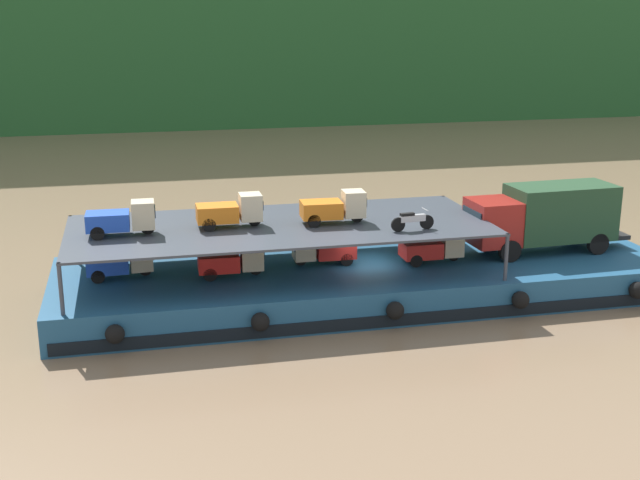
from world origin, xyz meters
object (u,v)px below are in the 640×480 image
at_px(mini_truck_upper_mid, 231,211).
at_px(mini_truck_upper_stern, 122,219).
at_px(cargo_barge, 365,280).
at_px(mini_truck_lower_aft, 232,260).
at_px(mini_truck_lower_fore, 433,247).
at_px(covered_lorry, 545,216).
at_px(mini_truck_lower_mid, 323,249).
at_px(mini_truck_lower_stern, 121,261).
at_px(motorcycle_upper_port, 412,220).
at_px(mini_truck_upper_fore, 334,208).

bearing_deg(mini_truck_upper_mid, mini_truck_upper_stern, -175.80).
xyz_separation_m(cargo_barge, mini_truck_lower_aft, (-5.94, -0.40, 1.44)).
bearing_deg(mini_truck_lower_fore, covered_lorry, 3.93).
height_order(mini_truck_lower_mid, mini_truck_upper_mid, mini_truck_upper_mid).
height_order(mini_truck_lower_stern, mini_truck_upper_mid, mini_truck_upper_mid).
bearing_deg(mini_truck_lower_mid, cargo_barge, -12.55).
distance_m(cargo_barge, mini_truck_upper_mid, 6.81).
height_order(mini_truck_lower_aft, mini_truck_lower_fore, same).
distance_m(mini_truck_lower_stern, mini_truck_lower_aft, 4.62).
bearing_deg(cargo_barge, mini_truck_lower_fore, -9.07).
height_order(covered_lorry, mini_truck_lower_fore, covered_lorry).
bearing_deg(motorcycle_upper_port, mini_truck_lower_fore, 46.37).
height_order(covered_lorry, mini_truck_lower_aft, covered_lorry).
xyz_separation_m(cargo_barge, mini_truck_upper_stern, (-10.29, -0.26, 3.44)).
bearing_deg(motorcycle_upper_port, covered_lorry, 16.20).
height_order(mini_truck_lower_mid, mini_truck_upper_stern, mini_truck_upper_stern).
height_order(mini_truck_lower_stern, mini_truck_upper_stern, mini_truck_upper_stern).
bearing_deg(mini_truck_lower_stern, cargo_barge, -2.55).
xyz_separation_m(mini_truck_lower_aft, mini_truck_upper_fore, (4.43, 0.11, 2.00)).
bearing_deg(mini_truck_lower_mid, mini_truck_lower_fore, -10.42).
height_order(mini_truck_lower_fore, mini_truck_upper_fore, mini_truck_upper_fore).
height_order(mini_truck_lower_fore, mini_truck_upper_stern, mini_truck_upper_stern).
height_order(mini_truck_lower_mid, mini_truck_lower_fore, same).
xyz_separation_m(mini_truck_lower_aft, motorcycle_upper_port, (7.27, -1.76, 1.74)).
xyz_separation_m(covered_lorry, mini_truck_lower_fore, (-5.52, -0.38, -1.00)).
bearing_deg(mini_truck_lower_mid, mini_truck_lower_stern, 179.63).
relative_size(mini_truck_lower_fore, motorcycle_upper_port, 1.44).
bearing_deg(motorcycle_upper_port, mini_truck_upper_fore, 146.66).
xyz_separation_m(mini_truck_lower_stern, mini_truck_lower_aft, (4.54, -0.87, 0.00)).
bearing_deg(mini_truck_upper_fore, mini_truck_upper_stern, 179.74).
xyz_separation_m(mini_truck_lower_mid, mini_truck_lower_fore, (4.80, -0.88, 0.00)).
bearing_deg(mini_truck_upper_mid, mini_truck_lower_mid, 4.87).
bearing_deg(motorcycle_upper_port, cargo_barge, 121.70).
distance_m(mini_truck_lower_fore, mini_truck_upper_fore, 4.89).
height_order(covered_lorry, mini_truck_upper_mid, mini_truck_upper_mid).
xyz_separation_m(mini_truck_lower_stern, mini_truck_upper_stern, (0.18, -0.72, 2.00)).
relative_size(mini_truck_upper_mid, mini_truck_upper_fore, 0.99).
relative_size(mini_truck_upper_fore, motorcycle_upper_port, 1.47).
distance_m(mini_truck_lower_aft, mini_truck_lower_mid, 4.17).
xyz_separation_m(mini_truck_lower_stern, mini_truck_lower_fore, (13.43, -0.94, 0.00)).
distance_m(cargo_barge, mini_truck_lower_mid, 2.38).
height_order(mini_truck_lower_fore, mini_truck_upper_mid, mini_truck_upper_mid).
height_order(mini_truck_upper_stern, mini_truck_upper_mid, same).
bearing_deg(cargo_barge, covered_lorry, -0.63).
distance_m(cargo_barge, mini_truck_upper_stern, 10.85).
distance_m(covered_lorry, mini_truck_lower_mid, 10.38).
distance_m(cargo_barge, mini_truck_lower_stern, 10.58).
xyz_separation_m(covered_lorry, mini_truck_lower_mid, (-10.32, 0.50, -1.00)).
height_order(mini_truck_lower_mid, motorcycle_upper_port, motorcycle_upper_port).
distance_m(mini_truck_lower_aft, mini_truck_upper_mid, 2.06).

